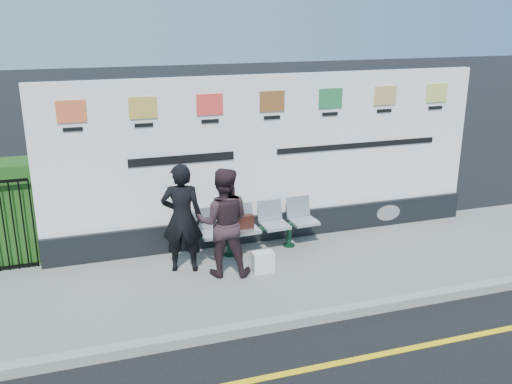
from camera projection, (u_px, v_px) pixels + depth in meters
ground at (335, 364)px, 7.03m from camera, size 80.00×80.00×0.00m
pavement at (268, 274)px, 9.27m from camera, size 14.00×3.00×0.12m
kerb at (304, 319)px, 7.91m from camera, size 14.00×0.18×0.14m
yellow_line at (335, 364)px, 7.03m from camera, size 14.00×0.10×0.01m
billboard at (270, 170)px, 10.23m from camera, size 8.00×0.30×3.00m
bench at (260, 238)px, 9.98m from camera, size 2.16×0.66×0.46m
woman_left at (182, 218)px, 9.04m from camera, size 0.75×0.59×1.79m
woman_right at (223, 222)px, 8.91m from camera, size 1.01×0.89×1.76m
handbag_brown at (245, 222)px, 9.78m from camera, size 0.30×0.14×0.24m
carrier_bag_white at (263, 262)px, 9.17m from camera, size 0.34×0.21×0.34m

